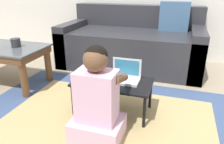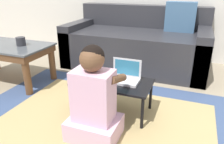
% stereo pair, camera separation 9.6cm
% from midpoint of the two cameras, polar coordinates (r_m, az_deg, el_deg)
% --- Properties ---
extents(ground_plane, '(16.00, 16.00, 0.00)m').
position_cam_midpoint_polar(ground_plane, '(1.95, 0.42, -9.80)').
color(ground_plane, gray).
extents(area_rug, '(2.31, 1.62, 0.01)m').
position_cam_midpoint_polar(area_rug, '(1.78, -0.46, -13.02)').
color(area_rug, '#3D517A').
rests_on(area_rug, ground_plane).
extents(couch, '(1.77, 0.89, 0.83)m').
position_cam_midpoint_polar(couch, '(2.92, 7.54, 7.15)').
color(couch, '#2D2D33').
rests_on(couch, ground_plane).
extents(coffee_table, '(0.97, 0.52, 0.42)m').
position_cam_midpoint_polar(coffee_table, '(2.63, -24.97, 5.08)').
color(coffee_table, '#4C5156').
rests_on(coffee_table, ground_plane).
extents(laptop_desk, '(0.64, 0.35, 0.29)m').
position_cam_midpoint_polar(laptop_desk, '(1.80, 1.62, -3.31)').
color(laptop_desk, black).
rests_on(laptop_desk, ground_plane).
extents(laptop, '(0.24, 0.16, 0.17)m').
position_cam_midpoint_polar(laptop, '(1.79, 4.86, -1.44)').
color(laptop, silver).
rests_on(laptop, laptop_desk).
extents(computer_mouse, '(0.06, 0.12, 0.03)m').
position_cam_midpoint_polar(computer_mouse, '(1.81, -1.69, -1.61)').
color(computer_mouse, '#234CB2').
rests_on(computer_mouse, laptop_desk).
extents(person_seated, '(0.36, 0.40, 0.68)m').
position_cam_midpoint_polar(person_seated, '(1.49, -2.90, -7.60)').
color(person_seated, '#E5B2CC').
rests_on(person_seated, ground_plane).
extents(cup_on_table, '(0.10, 0.10, 0.09)m').
position_cam_midpoint_polar(cup_on_table, '(2.48, -21.70, 7.44)').
color(cup_on_table, '#2D2D33').
rests_on(cup_on_table, coffee_table).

